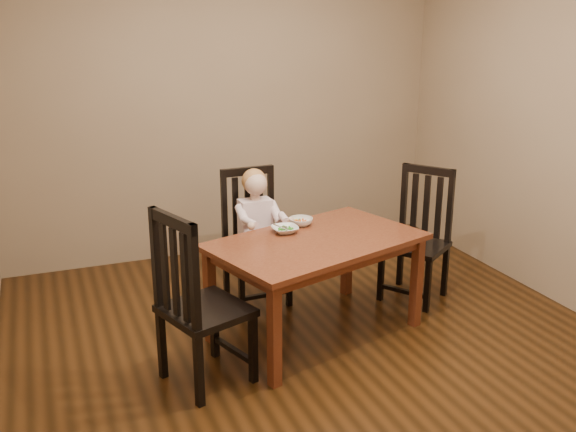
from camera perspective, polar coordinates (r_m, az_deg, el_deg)
name	(u,v)px	position (r m, az deg, el deg)	size (l,w,h in m)	color
room	(319,146)	(3.93, 2.73, 6.21)	(4.01, 4.01, 2.71)	#41240D
dining_table	(317,250)	(4.29, 2.55, -3.06)	(1.57, 1.20, 0.69)	#532213
chair_child	(254,239)	(4.88, -3.03, -2.04)	(0.45, 0.43, 1.02)	black
chair_left	(197,304)	(3.78, -8.07, -7.71)	(0.58, 0.59, 1.08)	black
chair_right	(418,237)	(5.02, 11.49, -1.83)	(0.59, 0.60, 1.02)	black
toddler	(256,223)	(4.79, -2.84, -0.65)	(0.32, 0.40, 0.55)	white
bowl_peas	(285,230)	(4.38, -0.27, -1.21)	(0.18, 0.18, 0.04)	white
bowl_veg	(301,222)	(4.53, 1.16, -0.50)	(0.17, 0.17, 0.05)	white
fork	(282,228)	(4.33, -0.52, -1.10)	(0.12, 0.07, 0.05)	silver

